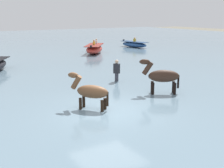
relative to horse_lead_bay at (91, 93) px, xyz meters
The scene contains 7 objects.
ground_plane 1.28m from the horse_lead_bay, 40.73° to the right, with size 120.00×120.00×0.00m, color #666051.
water_surface 9.62m from the horse_lead_bay, 87.01° to the left, with size 90.00×90.00×0.43m, color slate.
horse_lead_bay is the anchor object (origin of this frame).
horse_trailing_dark_bay 3.93m from the horse_lead_bay, ahead, with size 1.75×1.31×2.05m.
boat_distant_west 16.66m from the horse_lead_bay, 61.31° to the left, with size 3.36×3.80×1.27m.
boat_far_inshore 21.94m from the horse_lead_bay, 49.94° to the left, with size 1.73×3.52×1.09m.
person_wading_close 5.02m from the horse_lead_bay, 46.05° to the left, with size 0.33×0.38×1.63m.
Camera 1 is at (-5.70, -9.62, 4.13)m, focal length 48.25 mm.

